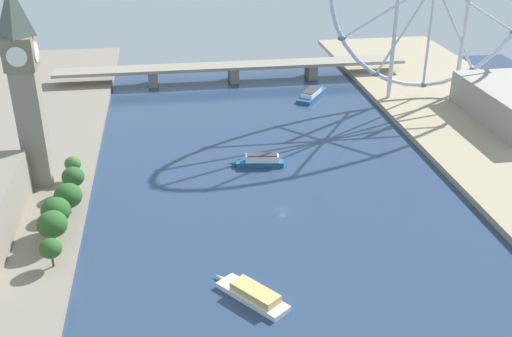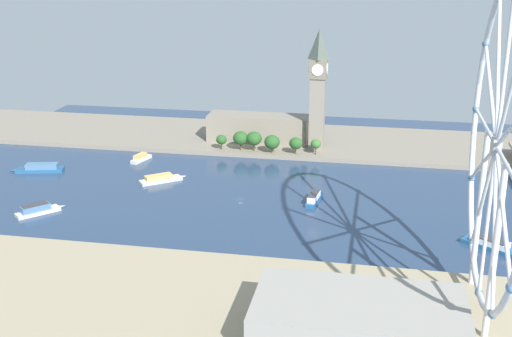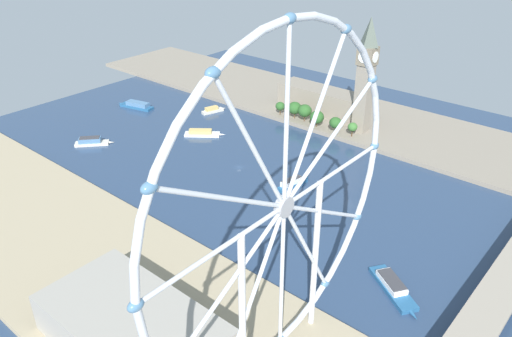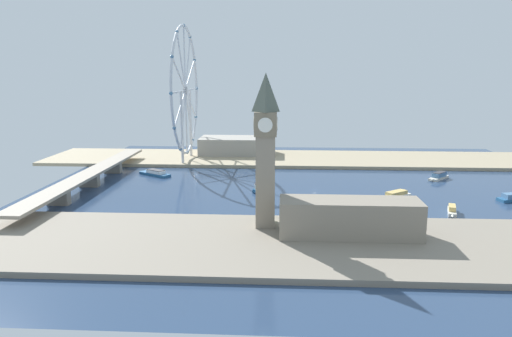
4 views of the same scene
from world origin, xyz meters
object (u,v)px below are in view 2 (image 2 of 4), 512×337
object	(u,v)px
riverside_hall	(359,322)
tour_boat_1	(494,245)
tour_boat_2	(160,179)
tour_boat_4	(314,198)
tour_boat_0	(37,210)
tour_boat_5	(40,168)
ferris_wheel	(496,148)
clock_tower	(318,88)
parliament_block	(258,128)
tour_boat_3	(141,158)

from	to	relation	value
riverside_hall	tour_boat_1	world-z (taller)	riverside_hall
tour_boat_2	tour_boat_4	size ratio (longest dim) A/B	1.02
tour_boat_1	tour_boat_4	size ratio (longest dim) A/B	1.26
tour_boat_0	tour_boat_4	bearing A→B (deg)	-30.99
riverside_hall	tour_boat_5	size ratio (longest dim) A/B	2.13
ferris_wheel	riverside_hall	size ratio (longest dim) A/B	1.70
riverside_hall	tour_boat_2	bearing A→B (deg)	-141.57
tour_boat_0	ferris_wheel	bearing A→B (deg)	-64.45
ferris_wheel	tour_boat_5	world-z (taller)	ferris_wheel
clock_tower	riverside_hall	world-z (taller)	clock_tower
parliament_block	tour_boat_4	bearing A→B (deg)	25.86
parliament_block	tour_boat_1	world-z (taller)	parliament_block
riverside_hall	tour_boat_4	xyz separation A→B (m)	(-144.52, -30.72, -9.11)
clock_tower	ferris_wheel	size ratio (longest dim) A/B	0.65
riverside_hall	tour_boat_4	world-z (taller)	riverside_hall
parliament_block	tour_boat_5	size ratio (longest dim) A/B	2.07
tour_boat_2	tour_boat_3	bearing A→B (deg)	85.89
tour_boat_1	tour_boat_4	distance (m)	102.61
ferris_wheel	tour_boat_1	world-z (taller)	ferris_wheel
ferris_wheel	riverside_hall	world-z (taller)	ferris_wheel
tour_boat_3	tour_boat_4	size ratio (longest dim) A/B	0.84
tour_boat_0	tour_boat_1	distance (m)	238.48
parliament_block	ferris_wheel	xyz separation A→B (m)	(220.32, 129.35, 56.30)
tour_boat_0	tour_boat_1	world-z (taller)	tour_boat_0
tour_boat_4	tour_boat_2	bearing A→B (deg)	87.46
riverside_hall	tour_boat_2	distance (m)	206.89
tour_boat_4	parliament_block	bearing A→B (deg)	33.39
riverside_hall	tour_boat_0	world-z (taller)	riverside_hall
parliament_block	tour_boat_1	size ratio (longest dim) A/B	2.20
parliament_block	tour_boat_0	bearing A→B (deg)	-31.10
riverside_hall	tour_boat_5	bearing A→B (deg)	-128.15
clock_tower	tour_boat_3	xyz separation A→B (m)	(40.65, -115.37, -44.54)
parliament_block	tour_boat_2	bearing A→B (deg)	-25.70
riverside_hall	tour_boat_3	size ratio (longest dim) A/B	3.43
tour_boat_3	riverside_hall	bearing A→B (deg)	-126.11
ferris_wheel	tour_boat_2	world-z (taller)	ferris_wheel
parliament_block	tour_boat_2	size ratio (longest dim) A/B	2.72
clock_tower	ferris_wheel	distance (m)	224.91
tour_boat_0	tour_boat_1	xyz separation A→B (m)	(0.86, 238.47, -0.39)
parliament_block	tour_boat_5	xyz separation A→B (m)	(88.27, -127.42, -10.35)
clock_tower	riverside_hall	xyz separation A→B (m)	(241.09, 39.53, -35.05)
tour_boat_4	riverside_hall	bearing A→B (deg)	-160.47
tour_boat_0	tour_boat_5	size ratio (longest dim) A/B	0.67
tour_boat_1	tour_boat_5	xyz separation A→B (m)	(-68.01, -272.15, 0.26)
tour_boat_1	tour_boat_2	size ratio (longest dim) A/B	1.23
parliament_block	ferris_wheel	distance (m)	261.61
ferris_wheel	tour_boat_3	world-z (taller)	ferris_wheel
tour_boat_1	tour_boat_2	distance (m)	199.70
tour_boat_3	tour_boat_5	distance (m)	66.12
clock_tower	ferris_wheel	world-z (taller)	ferris_wheel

